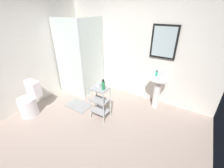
{
  "coord_description": "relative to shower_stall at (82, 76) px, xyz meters",
  "views": [
    {
      "loc": [
        1.52,
        -1.57,
        2.16
      ],
      "look_at": [
        0.17,
        0.6,
        0.85
      ],
      "focal_mm": 23.41,
      "sensor_mm": 36.0,
      "label": 1
    }
  ],
  "objects": [
    {
      "name": "body_wash_bottle_green",
      "position": [
        1.25,
        -0.73,
        0.37
      ],
      "size": [
        0.07,
        0.07,
        0.21
      ],
      "color": "#2F955E",
      "rests_on": "storage_cart"
    },
    {
      "name": "hand_soap_bottle",
      "position": [
        1.99,
        0.31,
        0.41
      ],
      "size": [
        0.05,
        0.05,
        0.14
      ],
      "color": "#2DBC99",
      "rests_on": "pedestal_sink"
    },
    {
      "name": "ground_plane",
      "position": [
        1.21,
        -1.22,
        -0.47
      ],
      "size": [
        4.2,
        4.2,
        0.02
      ],
      "primitive_type": "cube",
      "color": "#A59185"
    },
    {
      "name": "wall_left",
      "position": [
        -0.64,
        -1.22,
        0.79
      ],
      "size": [
        0.1,
        4.2,
        2.5
      ],
      "primitive_type": "cube",
      "color": "white",
      "rests_on": "ground_plane"
    },
    {
      "name": "shower_stall",
      "position": [
        0.0,
        0.0,
        0.0
      ],
      "size": [
        0.92,
        0.92,
        2.0
      ],
      "color": "white",
      "rests_on": "ground_plane"
    },
    {
      "name": "wall_back",
      "position": [
        1.22,
        0.63,
        0.79
      ],
      "size": [
        4.2,
        0.14,
        2.5
      ],
      "color": "white",
      "rests_on": "ground_plane"
    },
    {
      "name": "sink_faucet",
      "position": [
        2.06,
        0.42,
        0.4
      ],
      "size": [
        0.03,
        0.03,
        0.1
      ],
      "primitive_type": "cylinder",
      "color": "silver",
      "rests_on": "pedestal_sink"
    },
    {
      "name": "toilet",
      "position": [
        -0.27,
        -1.46,
        -0.15
      ],
      "size": [
        0.37,
        0.49,
        0.76
      ],
      "color": "white",
      "rests_on": "ground_plane"
    },
    {
      "name": "bath_mat",
      "position": [
        0.43,
        -0.68,
        -0.45
      ],
      "size": [
        0.6,
        0.4,
        0.02
      ],
      "primitive_type": "cube",
      "color": "gray",
      "rests_on": "ground_plane"
    },
    {
      "name": "rinse_cup",
      "position": [
        1.11,
        -0.69,
        0.32
      ],
      "size": [
        0.07,
        0.07,
        0.09
      ],
      "primitive_type": "cylinder",
      "color": "silver",
      "rests_on": "storage_cart"
    },
    {
      "name": "pedestal_sink",
      "position": [
        2.06,
        0.3,
        0.12
      ],
      "size": [
        0.46,
        0.37,
        0.81
      ],
      "color": "white",
      "rests_on": "ground_plane"
    },
    {
      "name": "storage_cart",
      "position": [
        1.15,
        -0.74,
        -0.03
      ],
      "size": [
        0.38,
        0.28,
        0.74
      ],
      "color": "silver",
      "rests_on": "ground_plane"
    }
  ]
}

